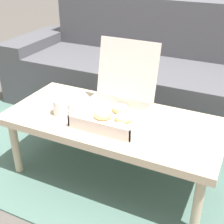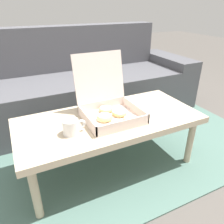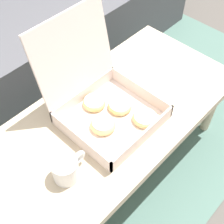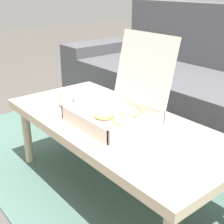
# 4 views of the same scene
# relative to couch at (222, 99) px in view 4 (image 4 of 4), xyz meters

# --- Properties ---
(ground_plane) EXTENTS (12.00, 12.00, 0.00)m
(ground_plane) POSITION_rel_couch_xyz_m (0.00, -0.78, -0.29)
(ground_plane) COLOR #514C47
(area_rug) EXTENTS (2.58, 1.77, 0.01)m
(area_rug) POSITION_rel_couch_xyz_m (0.00, -0.48, -0.28)
(area_rug) COLOR #4C6B60
(area_rug) RESTS_ON ground_plane
(couch) EXTENTS (2.46, 0.76, 0.83)m
(couch) POSITION_rel_couch_xyz_m (0.00, 0.00, 0.00)
(couch) COLOR #4C4C51
(couch) RESTS_ON ground_plane
(coffee_table) EXTENTS (1.14, 0.53, 0.38)m
(coffee_table) POSITION_rel_couch_xyz_m (0.00, -0.87, 0.06)
(coffee_table) COLOR #C6B293
(coffee_table) RESTS_ON ground_plane
(pastry_box) EXTENTS (0.34, 0.38, 0.37)m
(pastry_box) POSITION_rel_couch_xyz_m (0.01, -0.85, 0.16)
(pastry_box) COLOR silver
(pastry_box) RESTS_ON coffee_table
(coffee_mug) EXTENTS (0.13, 0.09, 0.09)m
(coffee_mug) POSITION_rel_couch_xyz_m (-0.27, -0.94, 0.14)
(coffee_mug) COLOR white
(coffee_mug) RESTS_ON coffee_table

